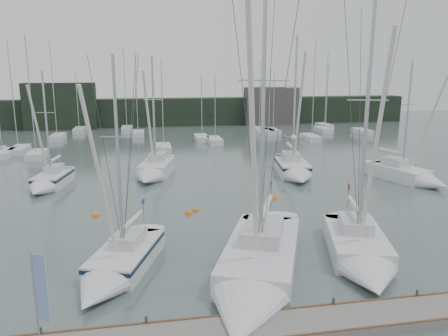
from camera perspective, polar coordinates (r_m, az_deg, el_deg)
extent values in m
plane|color=#4D5D59|center=(23.28, 5.20, -13.67)|extent=(160.00, 160.00, 0.00)
cube|color=#62625E|center=(19.04, 9.47, -19.65)|extent=(24.00, 2.00, 0.40)
cube|color=black|center=(82.61, -6.40, 7.30)|extent=(90.00, 4.00, 5.00)
cube|color=black|center=(81.54, -20.60, 7.56)|extent=(12.00, 3.00, 8.00)
cube|color=#45423F|center=(83.76, 6.19, 8.07)|extent=(10.00, 3.00, 7.00)
cube|color=silver|center=(80.12, 12.97, 5.34)|extent=(1.80, 4.50, 0.90)
cylinder|color=#A9ABB1|center=(79.15, 13.32, 9.35)|extent=(0.12, 0.12, 10.42)
cube|color=silver|center=(64.38, -2.94, 3.88)|extent=(1.80, 4.50, 0.90)
cylinder|color=#A9ABB1|center=(63.32, -2.93, 8.04)|extent=(0.12, 0.12, 8.56)
cube|color=silver|center=(56.78, -7.89, 2.56)|extent=(1.80, 4.50, 0.90)
cylinder|color=#A9ABB1|center=(55.55, -8.04, 8.30)|extent=(0.12, 0.12, 10.57)
cube|color=silver|center=(70.14, -11.14, 4.39)|extent=(1.80, 4.50, 0.90)
cylinder|color=#A9ABB1|center=(69.01, -11.37, 9.64)|extent=(0.12, 0.12, 12.00)
cube|color=silver|center=(71.73, 6.31, 4.74)|extent=(1.80, 4.50, 0.90)
cylinder|color=#A9ABB1|center=(70.72, 6.53, 8.76)|extent=(0.12, 0.12, 9.25)
cube|color=silver|center=(56.41, -23.20, 1.57)|extent=(1.80, 4.50, 0.90)
cylinder|color=#A9ABB1|center=(55.11, -23.97, 8.73)|extent=(0.12, 0.12, 13.32)
cube|color=silver|center=(62.12, -1.23, 3.56)|extent=(1.80, 4.50, 0.90)
cylinder|color=#A9ABB1|center=(61.03, -1.18, 8.02)|extent=(0.12, 0.12, 8.88)
cube|color=silver|center=(70.96, 5.75, 4.67)|extent=(1.80, 4.50, 0.90)
cylinder|color=#A9ABB1|center=(69.94, 5.96, 8.83)|extent=(0.12, 0.12, 9.51)
cube|color=silver|center=(69.87, -20.86, 3.76)|extent=(1.80, 4.50, 0.90)
cylinder|color=#A9ABB1|center=(68.71, -21.42, 9.70)|extent=(0.12, 0.12, 13.68)
cube|color=silver|center=(60.65, -25.14, 2.11)|extent=(1.80, 4.50, 0.90)
cylinder|color=#A9ABB1|center=(59.42, -25.90, 8.62)|extent=(0.12, 0.12, 13.00)
cube|color=silver|center=(74.56, 17.59, 4.52)|extent=(1.80, 4.50, 0.90)
cylinder|color=#A9ABB1|center=(73.60, 18.06, 8.56)|extent=(0.12, 0.12, 9.74)
cube|color=silver|center=(76.62, -18.30, 4.68)|extent=(1.80, 4.50, 0.90)
cylinder|color=#A9ABB1|center=(75.64, -18.62, 8.38)|extent=(0.12, 0.12, 9.10)
cube|color=silver|center=(76.00, -12.53, 4.97)|extent=(1.80, 4.50, 0.90)
cylinder|color=#A9ABB1|center=(74.90, -12.81, 10.33)|extent=(0.12, 0.12, 13.39)
cube|color=silver|center=(66.05, 11.21, 3.88)|extent=(1.80, 4.50, 0.90)
cylinder|color=#A9ABB1|center=(64.87, 11.66, 10.22)|extent=(0.12, 0.12, 13.78)
cube|color=silver|center=(58.78, -26.79, 1.64)|extent=(1.80, 4.50, 0.90)
cube|color=silver|center=(74.92, 12.81, 4.84)|extent=(1.80, 4.50, 0.90)
cylinder|color=#A9ABB1|center=(73.87, 13.22, 9.82)|extent=(0.12, 0.12, 12.19)
cube|color=silver|center=(72.94, 4.54, 4.91)|extent=(1.80, 4.50, 0.90)
cylinder|color=#A9ABB1|center=(71.89, 4.73, 9.55)|extent=(0.12, 0.12, 10.97)
cube|color=silver|center=(24.58, -12.61, -11.42)|extent=(4.27, 6.17, 1.33)
cone|color=silver|center=(21.28, -16.62, -15.69)|extent=(3.22, 3.12, 2.58)
cube|color=#BBBBC0|center=(24.58, -12.34, -8.93)|extent=(2.07, 2.59, 0.62)
cylinder|color=#A9ABB1|center=(22.51, -13.67, 1.44)|extent=(0.16, 0.16, 9.99)
cylinder|color=silver|center=(24.90, -11.87, -6.66)|extent=(1.13, 2.69, 0.25)
cube|color=#0E1D33|center=(24.40, -12.66, -10.47)|extent=(4.29, 6.19, 0.22)
cube|color=#1A478F|center=(26.42, -10.52, -4.34)|extent=(0.17, 0.46, 0.32)
cube|color=silver|center=(24.03, 4.92, -11.46)|extent=(6.58, 9.32, 1.68)
cone|color=silver|center=(18.64, 2.45, -19.14)|extent=(4.71, 4.77, 3.57)
cube|color=#BBBBC0|center=(24.06, 5.15, -8.25)|extent=(3.13, 3.93, 0.78)
cylinder|color=#A9ABB1|center=(21.38, 5.13, 7.56)|extent=(0.20, 0.20, 14.16)
cylinder|color=silver|center=(24.82, 5.52, -5.13)|extent=(1.89, 4.01, 0.31)
cube|color=#1A478F|center=(27.32, 6.22, -2.12)|extent=(0.25, 0.57, 0.40)
cube|color=silver|center=(26.63, 16.83, -9.60)|extent=(4.69, 6.84, 1.52)
cone|color=silver|center=(22.66, 18.88, -13.85)|extent=(3.67, 3.43, 3.03)
cube|color=#BBBBC0|center=(26.71, 16.79, -6.98)|extent=(2.31, 2.87, 0.71)
cylinder|color=#A9ABB1|center=(24.45, 18.08, 5.48)|extent=(0.18, 0.18, 12.59)
cylinder|color=silver|center=(27.12, 16.64, -4.64)|extent=(1.14, 3.00, 0.28)
cube|color=maroon|center=(28.93, 16.00, -2.37)|extent=(0.18, 0.53, 0.36)
cube|color=silver|center=(42.61, -21.42, -1.56)|extent=(3.13, 5.07, 1.40)
cone|color=silver|center=(39.58, -23.13, -2.77)|extent=(2.66, 2.41, 2.34)
cube|color=#BBBBC0|center=(42.81, -21.31, -0.07)|extent=(1.60, 2.09, 0.66)
cylinder|color=#A9ABB1|center=(41.38, -22.18, 5.45)|extent=(0.17, 0.17, 9.20)
cylinder|color=silver|center=(43.08, -21.18, 1.16)|extent=(0.66, 2.32, 0.26)
cube|color=#0E1D33|center=(42.50, -21.47, -0.95)|extent=(3.15, 5.09, 0.23)
cube|color=silver|center=(44.42, -8.79, -0.16)|extent=(4.01, 6.22, 1.63)
cone|color=silver|center=(40.54, -10.00, -1.46)|extent=(3.22, 3.04, 2.71)
cube|color=#BBBBC0|center=(44.69, -8.70, 1.48)|extent=(2.00, 2.58, 0.76)
cylinder|color=#A9ABB1|center=(43.08, -9.18, 7.45)|extent=(0.20, 0.20, 10.28)
cylinder|color=silver|center=(45.09, -8.58, 2.85)|extent=(0.97, 2.79, 0.30)
cube|color=silver|center=(44.73, 8.81, -0.08)|extent=(3.67, 6.34, 1.62)
cone|color=silver|center=(40.65, 9.89, -1.42)|extent=(3.16, 2.96, 2.80)
cube|color=#BBBBC0|center=(45.00, 8.74, 1.55)|extent=(1.89, 2.60, 0.76)
cylinder|color=#A9ABB1|center=(43.31, 9.23, 8.71)|extent=(0.19, 0.19, 12.15)
cylinder|color=silver|center=(45.46, 8.64, 2.91)|extent=(0.74, 2.94, 0.30)
cube|color=#0E1D33|center=(44.61, 8.84, 0.60)|extent=(3.70, 6.36, 0.27)
cube|color=silver|center=(45.03, 21.82, -0.79)|extent=(4.22, 6.26, 1.56)
cone|color=silver|center=(42.61, 25.99, -1.92)|extent=(3.23, 3.13, 2.61)
cube|color=#BBBBC0|center=(45.12, 21.43, 0.76)|extent=(2.06, 2.62, 0.73)
cylinder|color=#A9ABB1|center=(43.87, 22.84, 6.38)|extent=(0.19, 0.19, 9.87)
cylinder|color=silver|center=(45.35, 20.94, 2.07)|extent=(1.13, 2.76, 0.29)
sphere|color=orange|center=(32.84, -3.73, -5.59)|extent=(0.48, 0.48, 0.48)
sphere|color=orange|center=(36.13, 6.48, -3.92)|extent=(0.61, 0.61, 0.61)
sphere|color=orange|center=(32.98, -16.42, -6.03)|extent=(0.56, 0.56, 0.56)
cylinder|color=#A9ABB1|center=(17.52, -23.39, -15.70)|extent=(0.07, 0.07, 3.82)
cube|color=blue|center=(17.11, -22.75, -14.30)|extent=(0.47, 0.24, 2.55)
ellipsoid|color=white|center=(21.87, 9.08, 4.01)|extent=(0.39, 0.51, 0.21)
cube|color=gray|center=(21.88, 8.32, 4.09)|extent=(0.48, 0.31, 0.11)
cube|color=gray|center=(21.85, 9.85, 4.03)|extent=(0.48, 0.31, 0.11)
sphere|color=orange|center=(32.25, -4.64, -5.96)|extent=(0.58, 0.58, 0.58)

